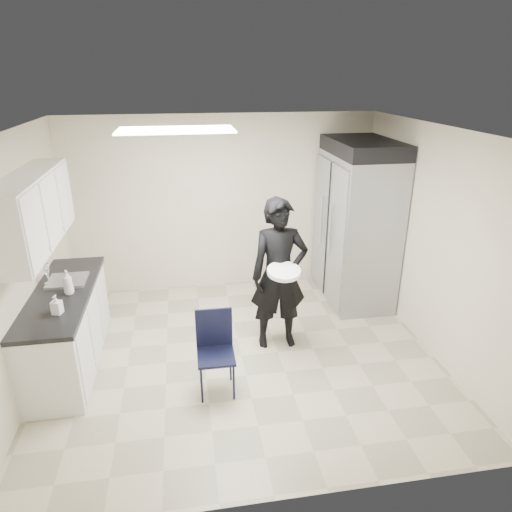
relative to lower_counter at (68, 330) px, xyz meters
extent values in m
plane|color=#B5A98E|center=(1.95, -0.20, -0.43)|extent=(4.50, 4.50, 0.00)
plane|color=white|center=(1.95, -0.20, 2.17)|extent=(4.50, 4.50, 0.00)
plane|color=beige|center=(1.95, 1.80, 0.87)|extent=(4.50, 0.00, 4.50)
plane|color=beige|center=(-0.30, -0.20, 0.87)|extent=(0.00, 4.00, 4.00)
plane|color=beige|center=(4.20, -0.20, 0.87)|extent=(0.00, 4.00, 4.00)
cube|color=white|center=(1.35, 0.20, 2.14)|extent=(1.20, 0.60, 0.02)
cube|color=silver|center=(0.00, 0.00, 0.00)|extent=(0.60, 1.90, 0.86)
cube|color=black|center=(0.00, 0.00, 0.46)|extent=(0.64, 1.95, 0.05)
cube|color=gray|center=(0.02, 0.25, 0.44)|extent=(0.42, 0.40, 0.14)
cylinder|color=silver|center=(-0.18, 0.25, 0.59)|extent=(0.02, 0.02, 0.24)
cube|color=silver|center=(-0.13, 0.00, 1.40)|extent=(0.35, 1.80, 0.75)
cube|color=black|center=(-0.19, 1.15, 1.19)|extent=(0.22, 0.30, 0.35)
cube|color=yellow|center=(-0.29, -0.10, 0.79)|extent=(0.00, 0.12, 0.07)
cube|color=yellow|center=(-0.29, 0.10, 0.75)|extent=(0.00, 0.12, 0.07)
cube|color=gray|center=(3.78, 1.07, 0.62)|extent=(0.80, 1.35, 2.10)
cube|color=black|center=(3.78, 1.07, 1.77)|extent=(0.80, 1.35, 0.20)
cube|color=black|center=(1.61, -0.79, 0.00)|extent=(0.38, 0.38, 0.86)
imported|color=black|center=(2.43, 0.02, 0.49)|extent=(0.68, 0.45, 1.84)
cylinder|color=white|center=(2.43, -0.23, 0.64)|extent=(0.38, 0.38, 0.05)
imported|color=silver|center=(0.11, -0.07, 0.62)|extent=(0.14, 0.14, 0.27)
imported|color=#B9BAC6|center=(0.08, -0.50, 0.58)|extent=(0.11, 0.11, 0.20)
camera|label=1|loc=(1.38, -4.73, 2.71)|focal=32.00mm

